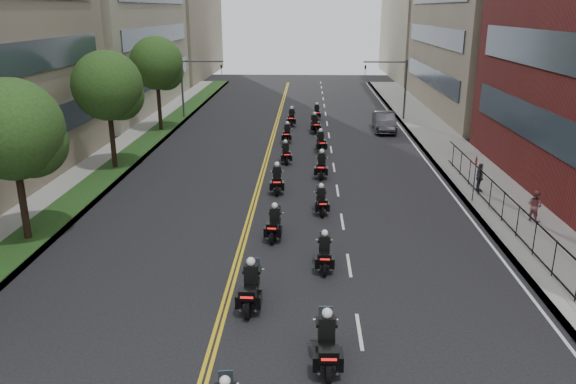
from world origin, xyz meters
name	(u,v)px	position (x,y,z in m)	size (l,w,h in m)	color
sidewalk_right	(467,168)	(12.00, 25.00, 0.07)	(4.00, 90.00, 0.15)	gray
sidewalk_left	(109,164)	(-12.00, 25.00, 0.07)	(4.00, 90.00, 0.15)	gray
grass_strip	(120,163)	(-11.20, 25.00, 0.17)	(2.00, 90.00, 0.04)	#1F3B15
iron_fence	(526,229)	(11.00, 12.00, 0.90)	(0.05, 28.00, 1.50)	black
street_trees	(76,105)	(-11.05, 18.61, 5.13)	(4.40, 38.40, 7.98)	#302115
traffic_signal_right	(395,81)	(9.54, 42.00, 3.70)	(4.09, 0.20, 5.60)	#3F3F44
traffic_signal_left	(192,80)	(-9.54, 42.00, 3.70)	(4.09, 0.20, 5.60)	#3F3F44
motorcycle_1	(327,344)	(2.06, 3.11, 0.72)	(0.58, 2.48, 1.83)	black
motorcycle_2	(251,288)	(-0.50, 6.49, 0.73)	(0.58, 2.50, 1.84)	black
motorcycle_3	(324,254)	(2.16, 9.68, 0.65)	(0.51, 2.21, 1.63)	black
motorcycle_4	(274,225)	(-0.05, 12.78, 0.66)	(0.58, 2.28, 1.68)	black
motorcycle_5	(321,201)	(2.17, 16.23, 0.62)	(0.56, 2.12, 1.56)	black
motorcycle_6	(277,180)	(-0.30, 19.62, 0.69)	(0.57, 2.38, 1.76)	black
motorcycle_7	(321,166)	(2.31, 22.74, 0.70)	(0.60, 2.41, 1.78)	black
motorcycle_8	(286,154)	(-0.05, 26.07, 0.63)	(0.64, 2.16, 1.60)	black
motorcycle_9	(321,142)	(2.40, 29.41, 0.67)	(0.65, 2.30, 1.70)	black
motorcycle_10	(287,134)	(-0.19, 32.33, 0.66)	(0.53, 2.25, 1.66)	black
motorcycle_11	(315,125)	(2.02, 35.94, 0.70)	(0.73, 2.41, 1.78)	black
motorcycle_12	(292,118)	(-0.03, 38.76, 0.70)	(0.56, 2.41, 1.78)	black
motorcycle_13	(317,113)	(2.27, 42.01, 0.64)	(0.51, 2.20, 1.62)	black
parked_sedan	(384,122)	(8.00, 36.84, 0.82)	(1.73, 4.95, 1.63)	black
pedestrian_b	(535,206)	(12.55, 15.09, 0.93)	(0.76, 0.59, 1.56)	#8D4D52
pedestrian_c	(480,177)	(11.22, 19.75, 0.96)	(0.95, 0.40, 1.63)	#3B3B42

